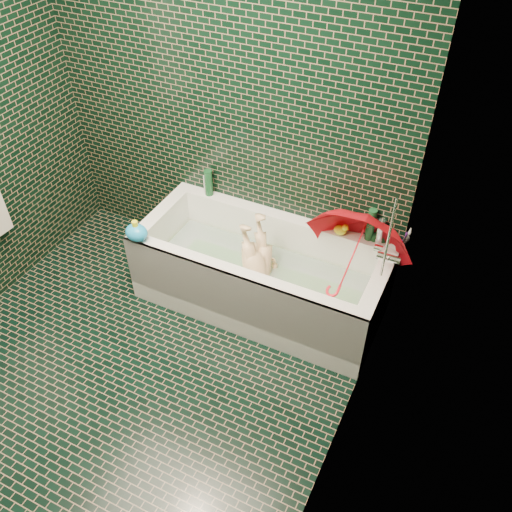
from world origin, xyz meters
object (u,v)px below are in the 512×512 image
at_px(bath_toy, 136,232).
at_px(umbrella, 352,257).
at_px(bathtub, 260,280).
at_px(child, 261,273).
at_px(rubber_duck, 341,230).

bearing_deg(bath_toy, umbrella, 8.56).
relative_size(bathtub, umbrella, 2.52).
relative_size(child, umbrella, 1.23).
relative_size(umbrella, rubber_duck, 5.73).
height_order(bathtub, child, bathtub).
xyz_separation_m(child, bath_toy, (-0.77, -0.30, 0.31)).
bearing_deg(child, umbrella, 121.04).
bearing_deg(bath_toy, bathtub, 14.05).
bearing_deg(bathtub, bath_toy, -156.50).
relative_size(rubber_duck, bath_toy, 0.68).
distance_m(child, umbrella, 0.65).
relative_size(umbrella, bath_toy, 3.88).
bearing_deg(rubber_duck, bath_toy, -137.77).
height_order(umbrella, bath_toy, umbrella).
bearing_deg(umbrella, bath_toy, -153.85).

